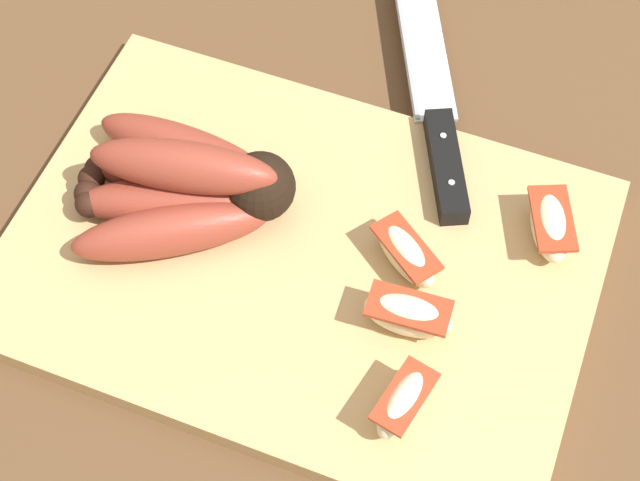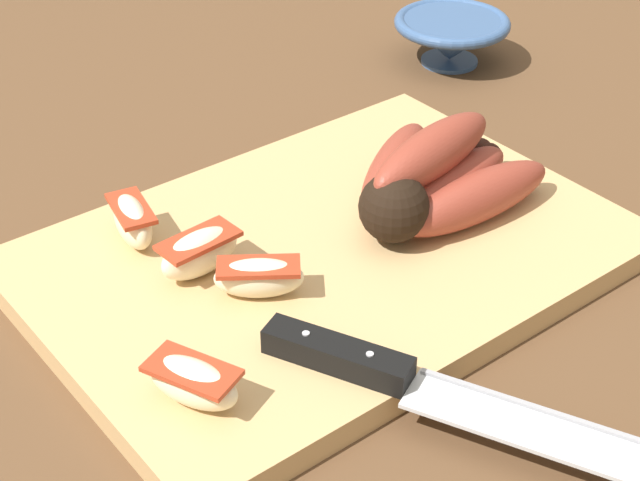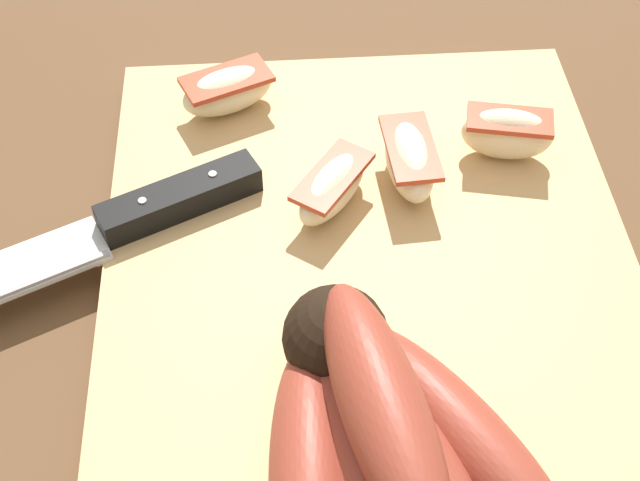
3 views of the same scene
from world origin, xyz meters
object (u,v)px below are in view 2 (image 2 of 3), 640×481
(ceramic_bowl, at_px, (451,36))
(apple_wedge_middle, at_px, (199,252))
(banana_bunch, at_px, (431,180))
(apple_wedge_extra, at_px, (259,277))
(chefs_knife, at_px, (408,381))
(apple_wedge_near, at_px, (132,221))
(apple_wedge_far, at_px, (193,381))

(ceramic_bowl, bearing_deg, apple_wedge_middle, -157.31)
(banana_bunch, xyz_separation_m, apple_wedge_middle, (-0.19, 0.04, -0.01))
(apple_wedge_extra, bearing_deg, banana_bunch, 2.87)
(chefs_knife, relative_size, apple_wedge_near, 4.35)
(apple_wedge_middle, distance_m, apple_wedge_extra, 0.05)
(apple_wedge_near, distance_m, apple_wedge_extra, 0.12)
(ceramic_bowl, bearing_deg, apple_wedge_far, -150.09)
(banana_bunch, relative_size, apple_wedge_far, 2.52)
(chefs_knife, height_order, apple_wedge_middle, apple_wedge_middle)
(apple_wedge_near, relative_size, apple_wedge_middle, 0.93)
(chefs_knife, distance_m, apple_wedge_near, 0.25)
(apple_wedge_near, bearing_deg, banana_bunch, -26.55)
(apple_wedge_far, bearing_deg, banana_bunch, 14.94)
(apple_wedge_near, xyz_separation_m, apple_wedge_extra, (0.04, -0.11, -0.00))
(apple_wedge_far, height_order, apple_wedge_extra, same)
(apple_wedge_far, bearing_deg, apple_wedge_extra, 33.69)
(apple_wedge_far, relative_size, apple_wedge_extra, 1.05)
(apple_wedge_middle, relative_size, apple_wedge_far, 0.96)
(apple_wedge_extra, bearing_deg, chefs_knife, -82.63)
(chefs_knife, height_order, ceramic_bowl, ceramic_bowl)
(chefs_knife, bearing_deg, apple_wedge_near, 102.18)
(banana_bunch, bearing_deg, apple_wedge_near, 153.45)
(apple_wedge_far, distance_m, apple_wedge_extra, 0.11)
(apple_wedge_extra, distance_m, ceramic_bowl, 0.47)
(apple_wedge_far, relative_size, ceramic_bowl, 0.56)
(apple_wedge_near, height_order, apple_wedge_far, apple_wedge_near)
(banana_bunch, height_order, ceramic_bowl, banana_bunch)
(apple_wedge_middle, distance_m, apple_wedge_far, 0.13)
(banana_bunch, xyz_separation_m, apple_wedge_extra, (-0.17, -0.01, -0.01))
(apple_wedge_middle, xyz_separation_m, apple_wedge_far, (-0.08, -0.11, -0.00))
(apple_wedge_middle, bearing_deg, banana_bunch, -11.87)
(apple_wedge_far, bearing_deg, apple_wedge_near, 71.86)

